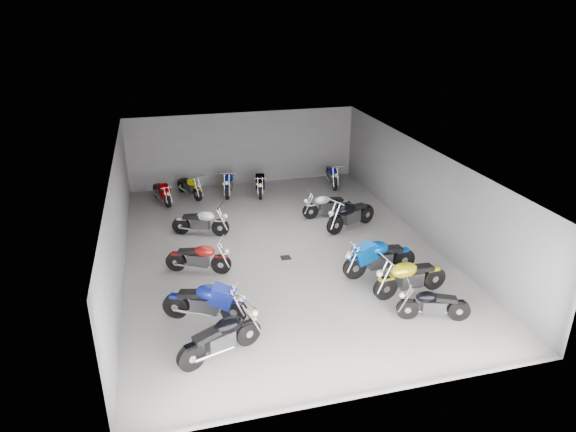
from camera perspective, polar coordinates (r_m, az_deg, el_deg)
name	(u,v)px	position (r m, az deg, el deg)	size (l,w,h in m)	color
ground	(282,251)	(17.03, -0.69, -3.90)	(14.00, 14.00, 0.00)	#999791
wall_back	(243,148)	(22.87, -4.97, 7.49)	(10.00, 0.10, 3.20)	slate
wall_left	(118,222)	(16.02, -18.35, -0.65)	(0.10, 14.00, 3.20)	slate
wall_right	(423,192)	(18.14, 14.82, 2.56)	(0.10, 14.00, 3.20)	slate
ceiling	(281,157)	(15.83, -0.74, 6.54)	(10.00, 14.00, 0.04)	black
drain_grate	(286,258)	(16.60, -0.27, -4.64)	(0.32, 0.32, 0.01)	black
motorcycle_left_a	(221,337)	(12.25, -7.42, -13.22)	(2.07, 0.96, 0.96)	black
motorcycle_left_b	(206,302)	(13.51, -9.14, -9.43)	(2.12, 1.03, 0.99)	black
motorcycle_left_d	(199,258)	(15.79, -9.86, -4.58)	(1.94, 0.87, 0.89)	black
motorcycle_left_f	(201,222)	(18.22, -9.63, -0.66)	(1.96, 0.86, 0.90)	black
motorcycle_right_a	(433,304)	(13.92, 15.79, -9.41)	(1.85, 0.68, 0.83)	black
motorcycle_right_b	(410,277)	(14.82, 13.36, -6.61)	(2.29, 0.51, 1.00)	black
motorcycle_right_c	(379,257)	(15.64, 10.05, -4.56)	(2.36, 0.51, 1.04)	black
motorcycle_right_e	(350,215)	(18.57, 6.96, 0.16)	(2.13, 1.07, 1.00)	black
motorcycle_right_f	(327,205)	(19.51, 4.35, 1.23)	(2.00, 0.41, 0.88)	black
motorcycle_back_a	(162,192)	(21.47, -13.83, 2.59)	(0.69, 1.80, 0.82)	black
motorcycle_back_b	(190,186)	(21.86, -10.86, 3.26)	(0.92, 1.78, 0.84)	black
motorcycle_back_c	(229,182)	(21.94, -6.60, 3.74)	(0.65, 2.07, 0.92)	black
motorcycle_back_d	(260,183)	(21.84, -3.12, 3.72)	(0.57, 2.02, 0.89)	black
motorcycle_back_f	(332,175)	(22.87, 4.92, 4.56)	(0.49, 2.01, 0.88)	black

